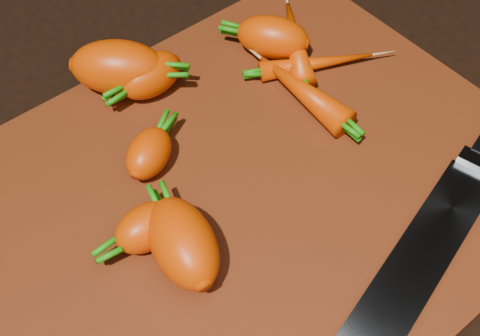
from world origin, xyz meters
TOP-DOWN VIEW (x-y plane):
  - ground at (0.00, 0.00)m, footprint 2.00×2.00m
  - cutting_board at (0.00, 0.00)m, footprint 0.50×0.40m
  - carrot_1 at (-0.09, 0.01)m, footprint 0.06×0.04m
  - carrot_2 at (-0.02, 0.17)m, footprint 0.10×0.10m
  - carrot_3 at (-0.08, -0.02)m, footprint 0.07×0.09m
  - carrot_4 at (0.00, 0.15)m, footprint 0.07×0.04m
  - carrot_5 at (-0.05, 0.07)m, footprint 0.06×0.06m
  - carrot_6 at (0.13, 0.11)m, footprint 0.08×0.08m
  - carrot_7 at (0.15, 0.10)m, footprint 0.09×0.11m
  - carrot_8 at (0.14, 0.07)m, footprint 0.11×0.07m
  - carrot_9 at (0.10, 0.05)m, footprint 0.03×0.11m
  - knife at (0.07, -0.14)m, footprint 0.37×0.13m

SIDE VIEW (x-z plane):
  - ground at x=0.00m, z-range -0.01..0.00m
  - cutting_board at x=0.00m, z-range 0.00..0.01m
  - knife at x=0.07m, z-range 0.01..0.03m
  - carrot_8 at x=0.14m, z-range 0.01..0.03m
  - carrot_7 at x=0.15m, z-range 0.01..0.04m
  - carrot_9 at x=0.10m, z-range 0.01..0.04m
  - carrot_5 at x=-0.05m, z-range 0.01..0.05m
  - carrot_1 at x=-0.09m, z-range 0.01..0.05m
  - carrot_4 at x=0.00m, z-range 0.01..0.05m
  - carrot_6 at x=0.13m, z-range 0.01..0.05m
  - carrot_3 at x=-0.08m, z-range 0.01..0.06m
  - carrot_2 at x=-0.02m, z-range 0.01..0.06m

